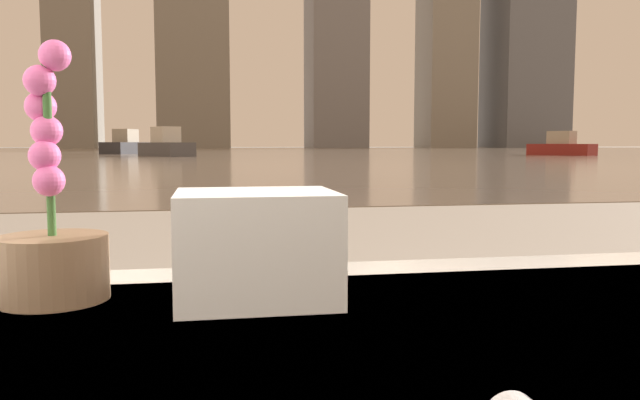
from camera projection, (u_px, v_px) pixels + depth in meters
name	position (u px, v px, depth m)	size (l,w,h in m)	color
potted_orchid	(52.00, 240.00, 0.91)	(0.16, 0.16, 0.38)	#8C6B4C
towel_stack	(256.00, 245.00, 0.92)	(0.23, 0.20, 0.16)	white
harbor_water	(213.00, 151.00, 61.02)	(180.00, 110.00, 0.01)	gray
harbor_boat_0	(166.00, 146.00, 36.92)	(3.60, 4.86, 1.75)	#4C4C51
harbor_boat_1	(561.00, 147.00, 40.65)	(3.41, 4.32, 1.57)	maroon
harbor_boat_2	(126.00, 145.00, 46.50)	(3.26, 5.16, 1.83)	#2D2D33
skyline_tower_1	(73.00, 39.00, 110.05)	(8.01, 11.35, 38.49)	gray
skyline_tower_2	(192.00, 5.00, 113.08)	(12.94, 8.54, 51.90)	gray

